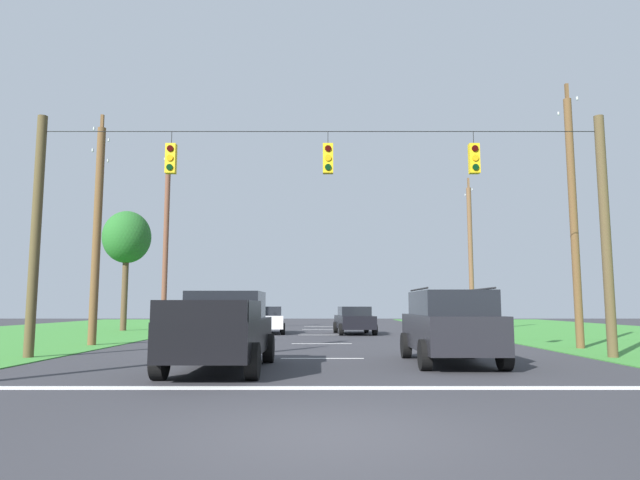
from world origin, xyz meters
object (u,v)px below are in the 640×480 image
at_px(overhead_signal_span, 321,222).
at_px(utility_pole_mid_right, 573,217).
at_px(suv_black, 449,325).
at_px(utility_pole_mid_left, 97,229).
at_px(distant_car_crossing_white, 266,319).
at_px(utility_pole_far_left, 166,241).
at_px(utility_pole_far_right, 470,256).
at_px(pickup_truck, 222,330).
at_px(tree_roadside_right, 127,238).
at_px(distant_car_oncoming, 354,320).

relative_size(overhead_signal_span, utility_pole_mid_right, 1.78).
relative_size(suv_black, utility_pole_mid_left, 0.51).
relative_size(distant_car_crossing_white, utility_pole_far_left, 0.39).
bearing_deg(utility_pole_far_right, pickup_truck, -120.10).
height_order(pickup_truck, utility_pole_mid_left, utility_pole_mid_left).
distance_m(suv_black, utility_pole_mid_right, 8.80).
height_order(pickup_truck, distant_car_crossing_white, pickup_truck).
bearing_deg(suv_black, overhead_signal_span, 155.47).
bearing_deg(tree_roadside_right, distant_car_oncoming, -14.65).
distance_m(distant_car_crossing_white, tree_roadside_right, 10.97).
bearing_deg(tree_roadside_right, utility_pole_far_right, -0.74).
height_order(distant_car_crossing_white, utility_pole_mid_right, utility_pole_mid_right).
relative_size(overhead_signal_span, distant_car_crossing_white, 4.05).
bearing_deg(overhead_signal_span, utility_pole_mid_right, 20.56).
distance_m(utility_pole_mid_left, utility_pole_far_left, 11.52).
bearing_deg(overhead_signal_span, suv_black, -24.53).
bearing_deg(pickup_truck, utility_pole_far_right, 59.90).
distance_m(distant_car_crossing_white, utility_pole_mid_right, 17.29).
xyz_separation_m(distant_car_crossing_white, utility_pole_far_left, (-6.43, 2.04, 4.72)).
distance_m(utility_pole_far_right, utility_pole_far_left, 18.96).
distance_m(overhead_signal_span, suv_black, 4.97).
bearing_deg(utility_pole_mid_left, utility_pole_mid_right, -5.14).
xyz_separation_m(overhead_signal_span, utility_pole_mid_right, (9.51, 3.57, 0.75)).
bearing_deg(utility_pole_mid_right, utility_pole_far_left, 145.34).
bearing_deg(utility_pole_mid_right, distant_car_crossing_white, 138.55).
distance_m(overhead_signal_span, distant_car_oncoming, 14.63).
xyz_separation_m(suv_black, utility_pole_mid_right, (5.98, 5.18, 3.85)).
xyz_separation_m(distant_car_crossing_white, utility_pole_mid_right, (12.59, -11.12, 4.12)).
bearing_deg(utility_pole_mid_left, utility_pole_far_left, 92.07).
xyz_separation_m(pickup_truck, utility_pole_far_left, (-7.02, 19.71, 4.54)).
bearing_deg(suv_black, utility_pole_far_left, 125.43).
bearing_deg(utility_pole_far_left, utility_pole_mid_right, -34.66).
height_order(pickup_truck, utility_pole_far_right, utility_pole_far_right).
bearing_deg(utility_pole_mid_left, tree_roadside_right, 104.31).
height_order(pickup_truck, distant_car_oncoming, pickup_truck).
height_order(overhead_signal_span, utility_pole_mid_right, utility_pole_mid_right).
bearing_deg(pickup_truck, utility_pole_mid_right, 28.65).
bearing_deg(suv_black, utility_pole_mid_right, 40.90).
height_order(distant_car_oncoming, utility_pole_far_left, utility_pole_far_left).
xyz_separation_m(pickup_truck, utility_pole_mid_right, (12.00, 6.55, 3.94)).
distance_m(overhead_signal_span, pickup_truck, 5.03).
distance_m(distant_car_oncoming, utility_pole_mid_left, 14.63).
bearing_deg(distant_car_crossing_white, distant_car_oncoming, -6.55).
height_order(suv_black, utility_pole_far_left, utility_pole_far_left).
bearing_deg(overhead_signal_span, utility_pole_mid_left, 150.04).
bearing_deg(tree_roadside_right, utility_pole_mid_right, -33.16).
xyz_separation_m(suv_black, utility_pole_mid_left, (-12.63, 6.85, 3.61)).
relative_size(overhead_signal_span, utility_pole_far_left, 1.58).
relative_size(overhead_signal_span, tree_roadside_right, 2.38).
bearing_deg(utility_pole_mid_left, distant_car_crossing_white, 57.49).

